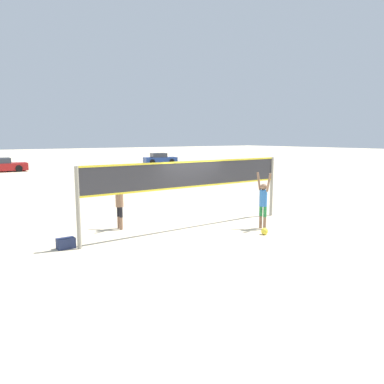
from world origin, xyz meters
name	(u,v)px	position (x,y,z in m)	size (l,w,h in m)	color
ground_plane	(192,229)	(0.00, 0.00, 0.00)	(200.00, 200.00, 0.00)	beige
volleyball_net	(192,180)	(0.00, 0.00, 1.78)	(8.36, 0.12, 2.46)	gray
player_spiker	(263,200)	(2.11, -1.44, 1.07)	(0.28, 0.69, 2.04)	#8C664C
player_blocker	(119,200)	(-2.11, 1.52, 1.06)	(0.28, 0.69, 2.02)	#8C664C
volleyball	(264,231)	(1.56, -2.06, 0.12)	(0.24, 0.24, 0.24)	yellow
gear_bag	(66,243)	(-4.44, 0.27, 0.16)	(0.52, 0.30, 0.32)	navy
parked_car_near	(1,166)	(-1.74, 28.93, 0.61)	(4.62, 2.06, 1.35)	maroon
parked_car_mid	(160,159)	(16.18, 29.39, 0.61)	(4.30, 2.66, 1.36)	navy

